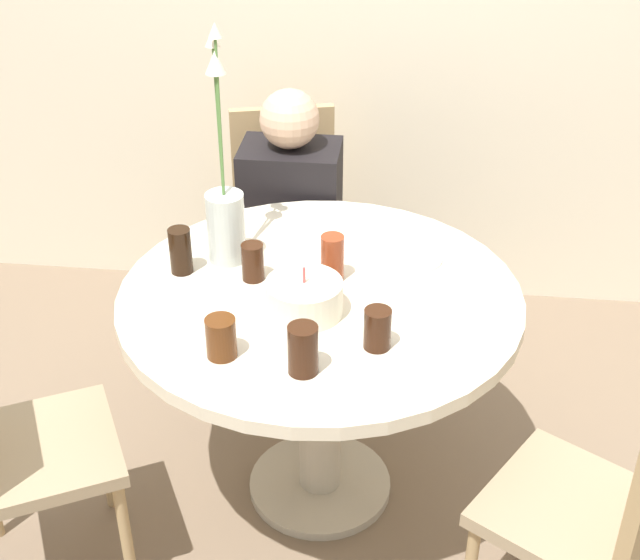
# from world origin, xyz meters

# --- Properties ---
(ground_plane) EXTENTS (16.00, 16.00, 0.00)m
(ground_plane) POSITION_xyz_m (0.00, 0.00, 0.00)
(ground_plane) COLOR #7A6651
(dining_table) EXTENTS (1.12, 1.12, 0.74)m
(dining_table) POSITION_xyz_m (0.00, 0.00, 0.60)
(dining_table) COLOR beige
(dining_table) RESTS_ON ground_plane
(chair_near_front) EXTENTS (0.49, 0.49, 0.91)m
(chair_near_front) POSITION_xyz_m (-0.22, 0.85, 0.51)
(chair_near_front) COLOR #9E896B
(chair_near_front) RESTS_ON ground_plane
(chair_left_flank) EXTENTS (0.54, 0.54, 0.91)m
(chair_left_flank) POSITION_xyz_m (-0.78, -0.41, 0.51)
(chair_left_flank) COLOR #9E896B
(chair_left_flank) RESTS_ON ground_plane
(chair_far_back) EXTENTS (0.55, 0.55, 0.91)m
(chair_far_back) POSITION_xyz_m (0.74, -0.47, 0.51)
(chair_far_back) COLOR #9E896B
(chair_far_back) RESTS_ON ground_plane
(birthday_cake) EXTENTS (0.20, 0.20, 0.14)m
(birthday_cake) POSITION_xyz_m (-0.03, -0.10, 0.79)
(birthday_cake) COLOR white
(birthday_cake) RESTS_ON dining_table
(flower_vase) EXTENTS (0.11, 0.21, 0.66)m
(flower_vase) POSITION_xyz_m (-0.29, 0.16, 0.91)
(flower_vase) COLOR silver
(flower_vase) RESTS_ON dining_table
(side_plate) EXTENTS (0.18, 0.18, 0.01)m
(side_plate) POSITION_xyz_m (0.25, 0.21, 0.75)
(side_plate) COLOR white
(side_plate) RESTS_ON dining_table
(drink_glass_0) EXTENTS (0.08, 0.08, 0.11)m
(drink_glass_0) POSITION_xyz_m (-0.21, -0.31, 0.80)
(drink_glass_0) COLOR #51280F
(drink_glass_0) RESTS_ON dining_table
(drink_glass_1) EXTENTS (0.07, 0.07, 0.13)m
(drink_glass_1) POSITION_xyz_m (0.00, -0.36, 0.81)
(drink_glass_1) COLOR #33190C
(drink_glass_1) RESTS_ON dining_table
(drink_glass_2) EXTENTS (0.07, 0.07, 0.11)m
(drink_glass_2) POSITION_xyz_m (0.17, -0.23, 0.80)
(drink_glass_2) COLOR #33190C
(drink_glass_2) RESTS_ON dining_table
(drink_glass_3) EXTENTS (0.06, 0.06, 0.11)m
(drink_glass_3) POSITION_xyz_m (-0.20, 0.05, 0.80)
(drink_glass_3) COLOR #33190C
(drink_glass_3) RESTS_ON dining_table
(drink_glass_4) EXTENTS (0.07, 0.07, 0.14)m
(drink_glass_4) POSITION_xyz_m (0.03, 0.07, 0.81)
(drink_glass_4) COLOR maroon
(drink_glass_4) RESTS_ON dining_table
(drink_glass_5) EXTENTS (0.06, 0.06, 0.14)m
(drink_glass_5) POSITION_xyz_m (-0.40, 0.07, 0.81)
(drink_glass_5) COLOR black
(drink_glass_5) RESTS_ON dining_table
(person_woman) EXTENTS (0.34, 0.24, 1.07)m
(person_woman) POSITION_xyz_m (-0.18, 0.70, 0.50)
(person_woman) COLOR #383333
(person_woman) RESTS_ON ground_plane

